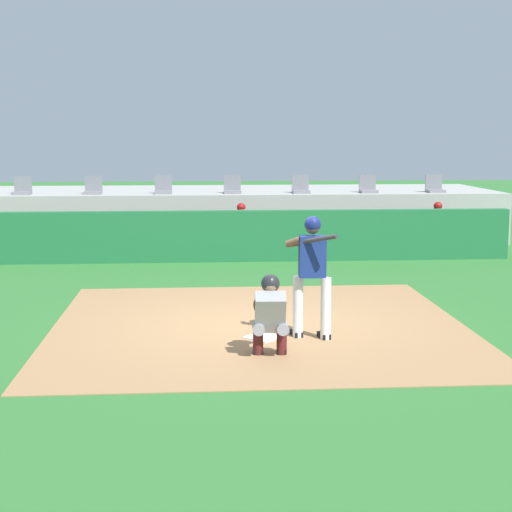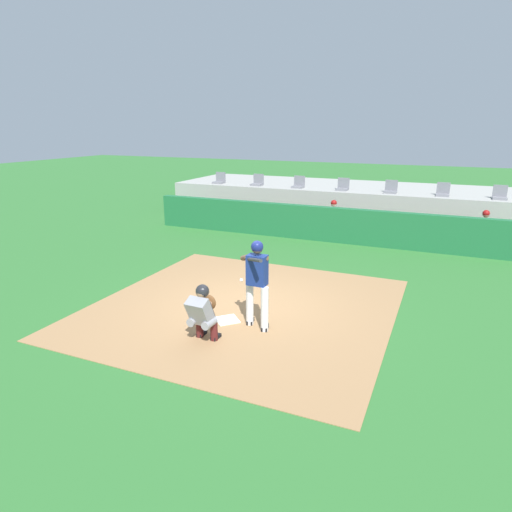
{
  "view_description": "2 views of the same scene",
  "coord_description": "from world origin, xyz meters",
  "px_view_note": "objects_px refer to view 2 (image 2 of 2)",
  "views": [
    {
      "loc": [
        -0.94,
        -12.07,
        2.94
      ],
      "look_at": [
        0.0,
        0.7,
        1.0
      ],
      "focal_mm": 55.77,
      "sensor_mm": 36.0,
      "label": 1
    },
    {
      "loc": [
        3.92,
        -8.3,
        3.9
      ],
      "look_at": [
        0.0,
        0.7,
        1.0
      ],
      "focal_mm": 31.13,
      "sensor_mm": 36.0,
      "label": 2
    }
  ],
  "objects_px": {
    "dugout_player_0": "(332,218)",
    "stadium_seat_0": "(219,180)",
    "stadium_seat_3": "(343,187)",
    "dugout_player_1": "(484,230)",
    "stadium_seat_4": "(391,189)",
    "catcher_crouched": "(203,311)",
    "home_plate": "(227,320)",
    "stadium_seat_1": "(258,182)",
    "stadium_seat_5": "(443,192)",
    "batter_at_plate": "(257,279)",
    "stadium_seat_2": "(298,184)",
    "stadium_seat_6": "(500,195)"
  },
  "relations": [
    {
      "from": "catcher_crouched",
      "to": "stadium_seat_3",
      "type": "bearing_deg",
      "value": 90.01
    },
    {
      "from": "dugout_player_1",
      "to": "stadium_seat_2",
      "type": "height_order",
      "value": "stadium_seat_2"
    },
    {
      "from": "batter_at_plate",
      "to": "stadium_seat_1",
      "type": "height_order",
      "value": "stadium_seat_1"
    },
    {
      "from": "stadium_seat_3",
      "to": "home_plate",
      "type": "bearing_deg",
      "value": -90.0
    },
    {
      "from": "batter_at_plate",
      "to": "stadium_seat_4",
      "type": "distance_m",
      "value": 10.31
    },
    {
      "from": "home_plate",
      "to": "stadium_seat_0",
      "type": "relative_size",
      "value": 0.92
    },
    {
      "from": "batter_at_plate",
      "to": "dugout_player_0",
      "type": "relative_size",
      "value": 1.39
    },
    {
      "from": "dugout_player_1",
      "to": "home_plate",
      "type": "bearing_deg",
      "value": -122.01
    },
    {
      "from": "dugout_player_0",
      "to": "stadium_seat_0",
      "type": "distance_m",
      "value": 6.12
    },
    {
      "from": "stadium_seat_4",
      "to": "stadium_seat_3",
      "type": "bearing_deg",
      "value": 180.0
    },
    {
      "from": "stadium_seat_0",
      "to": "stadium_seat_6",
      "type": "height_order",
      "value": "same"
    },
    {
      "from": "stadium_seat_1",
      "to": "stadium_seat_5",
      "type": "bearing_deg",
      "value": 0.0
    },
    {
      "from": "dugout_player_0",
      "to": "stadium_seat_3",
      "type": "height_order",
      "value": "stadium_seat_3"
    },
    {
      "from": "stadium_seat_1",
      "to": "stadium_seat_2",
      "type": "height_order",
      "value": "same"
    },
    {
      "from": "stadium_seat_1",
      "to": "stadium_seat_5",
      "type": "distance_m",
      "value": 7.43
    },
    {
      "from": "home_plate",
      "to": "stadium_seat_4",
      "type": "xyz_separation_m",
      "value": [
        1.86,
        10.18,
        1.51
      ]
    },
    {
      "from": "dugout_player_0",
      "to": "stadium_seat_0",
      "type": "relative_size",
      "value": 2.71
    },
    {
      "from": "batter_at_plate",
      "to": "catcher_crouched",
      "type": "bearing_deg",
      "value": -127.24
    },
    {
      "from": "batter_at_plate",
      "to": "catcher_crouched",
      "type": "distance_m",
      "value": 1.21
    },
    {
      "from": "catcher_crouched",
      "to": "stadium_seat_2",
      "type": "relative_size",
      "value": 4.0
    },
    {
      "from": "stadium_seat_0",
      "to": "stadium_seat_4",
      "type": "relative_size",
      "value": 1.0
    },
    {
      "from": "dugout_player_1",
      "to": "stadium_seat_6",
      "type": "distance_m",
      "value": 2.26
    },
    {
      "from": "dugout_player_1",
      "to": "stadium_seat_3",
      "type": "xyz_separation_m",
      "value": [
        -5.09,
        2.03,
        0.86
      ]
    },
    {
      "from": "stadium_seat_6",
      "to": "dugout_player_0",
      "type": "bearing_deg",
      "value": -159.49
    },
    {
      "from": "dugout_player_0",
      "to": "stadium_seat_4",
      "type": "bearing_deg",
      "value": 49.7
    },
    {
      "from": "stadium_seat_3",
      "to": "stadium_seat_5",
      "type": "distance_m",
      "value": 3.71
    },
    {
      "from": "batter_at_plate",
      "to": "stadium_seat_2",
      "type": "bearing_deg",
      "value": 103.98
    },
    {
      "from": "stadium_seat_0",
      "to": "dugout_player_0",
      "type": "bearing_deg",
      "value": -19.63
    },
    {
      "from": "stadium_seat_0",
      "to": "stadium_seat_2",
      "type": "distance_m",
      "value": 3.71
    },
    {
      "from": "home_plate",
      "to": "batter_at_plate",
      "type": "xyz_separation_m",
      "value": [
        0.69,
        -0.05,
        1.01
      ]
    },
    {
      "from": "stadium_seat_1",
      "to": "home_plate",
      "type": "bearing_deg",
      "value": -69.95
    },
    {
      "from": "dugout_player_0",
      "to": "stadium_seat_6",
      "type": "relative_size",
      "value": 2.71
    },
    {
      "from": "dugout_player_0",
      "to": "catcher_crouched",
      "type": "bearing_deg",
      "value": -90.81
    },
    {
      "from": "stadium_seat_1",
      "to": "stadium_seat_4",
      "type": "distance_m",
      "value": 5.57
    },
    {
      "from": "stadium_seat_2",
      "to": "stadium_seat_3",
      "type": "relative_size",
      "value": 1.0
    },
    {
      "from": "stadium_seat_0",
      "to": "batter_at_plate",
      "type": "bearing_deg",
      "value": -58.53
    },
    {
      "from": "home_plate",
      "to": "stadium_seat_1",
      "type": "xyz_separation_m",
      "value": [
        -3.71,
        10.18,
        1.51
      ]
    },
    {
      "from": "stadium_seat_5",
      "to": "stadium_seat_6",
      "type": "height_order",
      "value": "same"
    },
    {
      "from": "stadium_seat_3",
      "to": "dugout_player_1",
      "type": "bearing_deg",
      "value": -21.79
    },
    {
      "from": "home_plate",
      "to": "stadium_seat_5",
      "type": "height_order",
      "value": "stadium_seat_5"
    },
    {
      "from": "stadium_seat_0",
      "to": "stadium_seat_1",
      "type": "relative_size",
      "value": 1.0
    },
    {
      "from": "dugout_player_0",
      "to": "stadium_seat_3",
      "type": "distance_m",
      "value": 2.21
    },
    {
      "from": "stadium_seat_0",
      "to": "stadium_seat_1",
      "type": "xyz_separation_m",
      "value": [
        1.86,
        0.0,
        0.0
      ]
    },
    {
      "from": "stadium_seat_4",
      "to": "stadium_seat_6",
      "type": "bearing_deg",
      "value": 0.0
    },
    {
      "from": "stadium_seat_4",
      "to": "stadium_seat_0",
      "type": "bearing_deg",
      "value": 180.0
    },
    {
      "from": "catcher_crouched",
      "to": "stadium_seat_1",
      "type": "xyz_separation_m",
      "value": [
        -3.72,
        11.13,
        0.93
      ]
    },
    {
      "from": "dugout_player_1",
      "to": "stadium_seat_3",
      "type": "distance_m",
      "value": 5.55
    },
    {
      "from": "stadium_seat_1",
      "to": "stadium_seat_4",
      "type": "xyz_separation_m",
      "value": [
        5.57,
        0.0,
        0.0
      ]
    },
    {
      "from": "stadium_seat_4",
      "to": "catcher_crouched",
      "type": "bearing_deg",
      "value": -99.46
    },
    {
      "from": "dugout_player_1",
      "to": "stadium_seat_3",
      "type": "bearing_deg",
      "value": 158.21
    }
  ]
}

